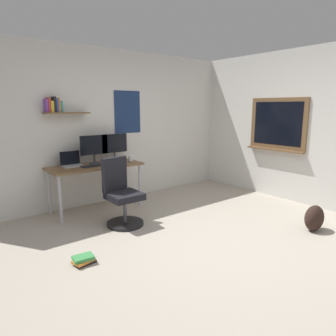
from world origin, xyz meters
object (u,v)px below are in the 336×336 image
Objects in this scene: office_chair at (122,196)px; backpack at (314,218)px; monitor_primary at (94,147)px; computer_mouse at (109,163)px; keyboard at (93,166)px; laptop at (72,163)px; coffee_mug at (130,158)px; book_stack_on_floor at (84,260)px; monitor_secondary at (114,146)px; desk at (96,170)px.

backpack is at bearing -43.34° from office_chair.
monitor_primary is 0.35m from computer_mouse.
keyboard is 0.28m from computer_mouse.
laptop reaches higher than office_chair.
book_stack_on_floor is (-1.52, -1.51, -0.74)m from coffee_mug.
monitor_primary is 3.40m from backpack.
monitor_secondary reaches higher than computer_mouse.
office_chair reaches higher than computer_mouse.
desk is 0.38m from laptop.
monitor_primary is 4.46× the size of computer_mouse.
monitor_primary is at bearing 168.14° from coffee_mug.
laptop is 0.43m from monitor_primary.
monitor_secondary is at bearing 0.00° from monitor_primary.
monitor_secondary is (0.37, 0.00, 0.00)m from monitor_primary.
laptop is at bearing 157.41° from computer_mouse.
keyboard is 0.71m from coffee_mug.
laptop is 0.34m from keyboard.
monitor_secondary is at bearing -3.78° from laptop.
computer_mouse reaches higher than book_stack_on_floor.
keyboard reaches higher than book_stack_on_floor.
coffee_mug reaches higher than book_stack_on_floor.
book_stack_on_floor is (-0.81, -1.46, -0.70)m from keyboard.
backpack is (2.25, -2.76, -0.61)m from laptop.
laptop is 0.84× the size of keyboard.
monitor_secondary is 0.57m from keyboard.
keyboard is at bearing -122.10° from monitor_primary.
coffee_mug is at bearing -10.22° from laptop.
computer_mouse reaches higher than desk.
monitor_secondary reaches higher than book_stack_on_floor.
monitor_secondary is (0.40, 0.10, 0.35)m from desk.
coffee_mug is (0.63, -0.03, 0.12)m from desk.
monitor_primary reaches higher than coffee_mug.
coffee_mug is at bearing 116.53° from backpack.
monitor_secondary reaches higher than keyboard.
desk is 4.71× the size of laptop.
book_stack_on_floor is (-0.88, -1.54, -0.62)m from desk.
monitor_primary reaches higher than book_stack_on_floor.
monitor_primary and monitor_secondary have the same top height.
keyboard reaches higher than desk.
office_chair is 3.85× the size of book_stack_on_floor.
computer_mouse is (0.17, -0.17, -0.25)m from monitor_primary.
computer_mouse is 1.13× the size of coffee_mug.
backpack is at bearing -55.18° from monitor_primary.
monitor_primary is 1.88× the size of book_stack_on_floor.
coffee_mug is 2.95m from backpack.
monitor_primary is at bearing -7.52° from laptop.
monitor_primary is at bearing 69.62° from desk.
laptop is (-0.33, 0.95, 0.38)m from office_chair.
desk is at bearing -166.25° from monitor_secondary.
office_chair is at bearing -113.84° from monitor_secondary.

